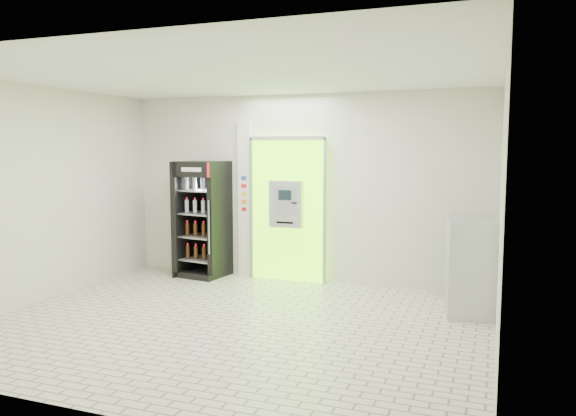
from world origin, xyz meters
The scene contains 7 objects.
ground centered at (0.00, 0.00, 0.00)m, with size 6.00×6.00×0.00m, color beige.
room_shell centered at (0.00, 0.00, 1.84)m, with size 6.00×6.00×6.00m.
atm_assembly centered at (-0.20, 2.41, 1.17)m, with size 1.30×0.24×2.33m.
pillar centered at (-0.98, 2.45, 1.30)m, with size 0.22×0.11×2.60m.
beverage_cooler centered at (-1.64, 2.18, 0.92)m, with size 0.81×0.76×1.93m.
steel_cabinet centered at (2.68, 1.52, 0.62)m, with size 0.75×1.01×1.24m.
exit_sign centered at (2.99, 1.40, 2.12)m, with size 0.02×0.22×0.26m.
Camera 1 is at (2.95, -6.03, 2.15)m, focal length 35.00 mm.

